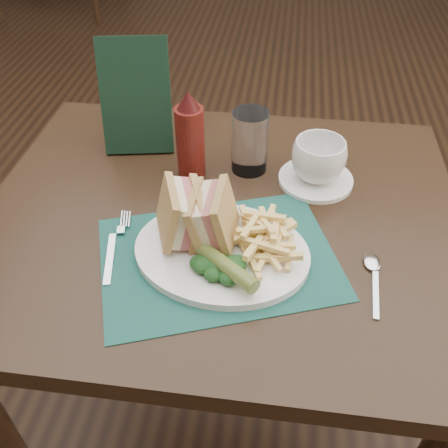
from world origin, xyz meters
name	(u,v)px	position (x,y,z in m)	size (l,w,h in m)	color
floor	(240,281)	(0.00, 0.00, 0.00)	(7.00, 7.00, 0.00)	black
table_main	(221,332)	(0.00, -0.50, 0.38)	(0.90, 0.75, 0.75)	black
placemat	(218,258)	(0.01, -0.62, 0.75)	(0.39, 0.28, 0.00)	#174B42
plate	(222,252)	(0.02, -0.61, 0.76)	(0.30, 0.24, 0.01)	white
sandwich_half_a	(168,215)	(-0.08, -0.60, 0.82)	(0.06, 0.10, 0.09)	tan
sandwich_half_b	(201,215)	(-0.02, -0.59, 0.82)	(0.06, 0.10, 0.09)	tan
kale_garnish	(218,266)	(0.02, -0.67, 0.78)	(0.11, 0.08, 0.03)	#133615
pickle_spear	(227,267)	(0.03, -0.67, 0.79)	(0.03, 0.03, 0.12)	#4F6024
fries_pile	(264,233)	(0.09, -0.59, 0.79)	(0.18, 0.20, 0.05)	#FAD67D
fork	(115,244)	(-0.17, -0.62, 0.76)	(0.03, 0.17, 0.01)	silver
spoon	(375,281)	(0.27, -0.64, 0.76)	(0.03, 0.15, 0.01)	silver
saucer	(316,179)	(0.18, -0.38, 0.76)	(0.15, 0.15, 0.01)	white
coffee_cup	(318,160)	(0.18, -0.38, 0.80)	(0.11, 0.11, 0.08)	white
drinking_glass	(250,142)	(0.04, -0.35, 0.81)	(0.07, 0.07, 0.13)	silver
ketchup_bottle	(190,135)	(-0.08, -0.39, 0.84)	(0.06, 0.06, 0.19)	#50120D
check_presenter	(136,97)	(-0.21, -0.29, 0.87)	(0.15, 0.02, 0.24)	black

